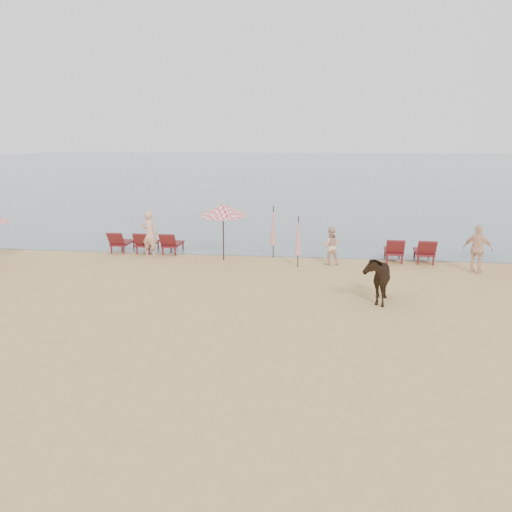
{
  "coord_description": "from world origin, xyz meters",
  "views": [
    {
      "loc": [
        2.53,
        -13.74,
        5.15
      ],
      "look_at": [
        0.0,
        5.0,
        1.1
      ],
      "focal_mm": 40.0,
      "sensor_mm": 36.0,
      "label": 1
    }
  ],
  "objects": [
    {
      "name": "lounger_cluster_right",
      "position": [
        5.7,
        9.76,
        0.48
      ],
      "size": [
        2.0,
        1.93,
        0.7
      ],
      "rotation": [
        0.0,
        0.0,
        -0.03
      ],
      "color": "maroon",
      "rests_on": "ground"
    },
    {
      "name": "umbrella_open_left_b",
      "position": [
        -1.93,
        9.14,
        2.12
      ],
      "size": [
        1.92,
        1.96,
        2.45
      ],
      "rotation": [
        0.0,
        0.0,
        0.25
      ],
      "color": "black",
      "rests_on": "ground"
    },
    {
      "name": "cow",
      "position": [
        3.95,
        3.84,
        0.77
      ],
      "size": [
        0.97,
        1.88,
        1.54
      ],
      "primitive_type": "imported",
      "rotation": [
        0.0,
        0.0,
        -0.08
      ],
      "color": "black",
      "rests_on": "ground"
    },
    {
      "name": "sea",
      "position": [
        0.0,
        80.0,
        0.0
      ],
      "size": [
        160.0,
        140.0,
        0.06
      ],
      "primitive_type": "cube",
      "color": "#51606B",
      "rests_on": "ground"
    },
    {
      "name": "ground",
      "position": [
        0.0,
        0.0,
        0.0
      ],
      "size": [
        120.0,
        120.0,
        0.0
      ],
      "primitive_type": "plane",
      "color": "tan",
      "rests_on": "ground"
    },
    {
      "name": "umbrella_closed_right",
      "position": [
        0.08,
        9.91,
        1.36
      ],
      "size": [
        0.27,
        0.27,
        2.22
      ],
      "rotation": [
        0.0,
        0.0,
        0.37
      ],
      "color": "black",
      "rests_on": "ground"
    },
    {
      "name": "beachgoer_right_a",
      "position": [
        2.49,
        8.89,
        0.76
      ],
      "size": [
        0.8,
        0.66,
        1.53
      ],
      "primitive_type": "imported",
      "rotation": [
        0.0,
        0.0,
        3.26
      ],
      "color": "#E1AE8C",
      "rests_on": "ground"
    },
    {
      "name": "beachgoer_right_b",
      "position": [
        7.99,
        8.16,
        0.92
      ],
      "size": [
        1.17,
        0.86,
        1.85
      ],
      "primitive_type": "imported",
      "rotation": [
        0.0,
        0.0,
        2.71
      ],
      "color": "#E3AD8D",
      "rests_on": "ground"
    },
    {
      "name": "beachgoer_left",
      "position": [
        -5.21,
        9.49,
        0.99
      ],
      "size": [
        0.8,
        0.6,
        1.98
      ],
      "primitive_type": "imported",
      "rotation": [
        0.0,
        0.0,
        2.95
      ],
      "color": "#D6A085",
      "rests_on": "ground"
    },
    {
      "name": "umbrella_closed_left",
      "position": [
        1.23,
        8.27,
        1.25
      ],
      "size": [
        0.25,
        0.25,
        2.03
      ],
      "rotation": [
        0.0,
        0.0,
        -0.09
      ],
      "color": "black",
      "rests_on": "ground"
    },
    {
      "name": "lounger_cluster_left",
      "position": [
        -5.62,
        10.15,
        0.46
      ],
      "size": [
        3.02,
        1.79,
        0.66
      ],
      "rotation": [
        0.0,
        0.0,
        0.01
      ],
      "color": "maroon",
      "rests_on": "ground"
    }
  ]
}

